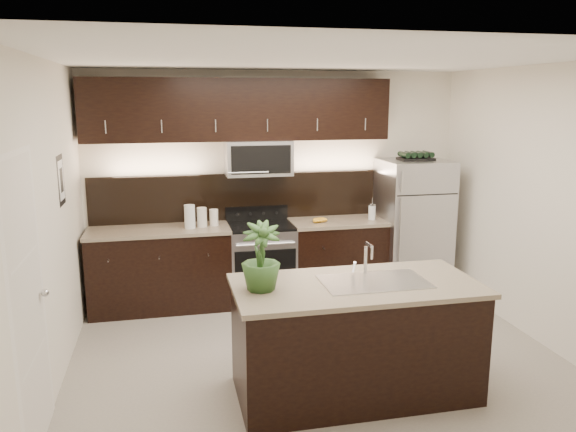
% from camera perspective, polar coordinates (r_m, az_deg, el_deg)
% --- Properties ---
extents(ground, '(4.50, 4.50, 0.00)m').
position_cam_1_polar(ground, '(5.36, 3.15, -14.48)').
color(ground, gray).
rests_on(ground, ground).
extents(room_walls, '(4.52, 4.02, 2.71)m').
position_cam_1_polar(room_walls, '(4.79, 2.21, 3.66)').
color(room_walls, silver).
rests_on(room_walls, ground).
extents(counter_run, '(3.51, 0.65, 0.94)m').
position_cam_1_polar(counter_run, '(6.65, -4.52, -4.83)').
color(counter_run, black).
rests_on(counter_run, ground).
extents(upper_fixtures, '(3.49, 0.40, 1.66)m').
position_cam_1_polar(upper_fixtures, '(6.52, -4.71, 9.75)').
color(upper_fixtures, black).
rests_on(upper_fixtures, counter_run).
extents(island, '(1.96, 0.96, 0.94)m').
position_cam_1_polar(island, '(4.69, 6.80, -12.24)').
color(island, black).
rests_on(island, ground).
extents(sink_faucet, '(0.84, 0.50, 0.28)m').
position_cam_1_polar(sink_faucet, '(4.57, 8.70, -6.42)').
color(sink_faucet, silver).
rests_on(sink_faucet, island).
extents(refrigerator, '(0.79, 0.72, 1.65)m').
position_cam_1_polar(refrigerator, '(7.09, 12.54, -1.08)').
color(refrigerator, '#B2B2B7').
rests_on(refrigerator, ground).
extents(wine_rack, '(0.41, 0.25, 0.10)m').
position_cam_1_polar(wine_rack, '(6.95, 12.86, 5.93)').
color(wine_rack, black).
rests_on(wine_rack, refrigerator).
extents(plant, '(0.31, 0.31, 0.53)m').
position_cam_1_polar(plant, '(4.27, -2.78, -4.14)').
color(plant, '#294D1E').
rests_on(plant, island).
extents(canisters, '(0.39, 0.19, 0.27)m').
position_cam_1_polar(canisters, '(6.44, -9.03, -0.10)').
color(canisters, silver).
rests_on(canisters, counter_run).
extents(french_press, '(0.09, 0.09, 0.26)m').
position_cam_1_polar(french_press, '(6.85, 8.53, 0.44)').
color(french_press, silver).
rests_on(french_press, counter_run).
extents(bananas, '(0.22, 0.19, 0.06)m').
position_cam_1_polar(bananas, '(6.61, 2.77, -0.44)').
color(bananas, gold).
rests_on(bananas, counter_run).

